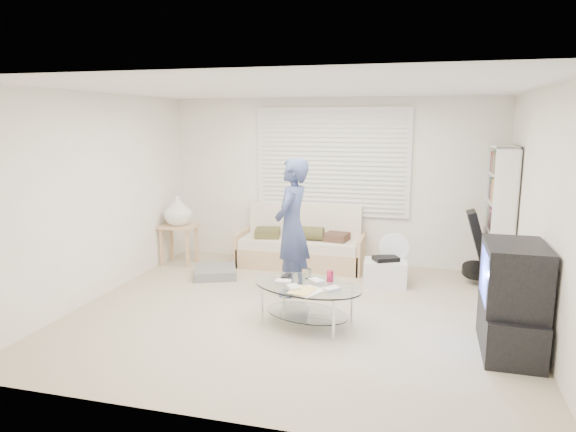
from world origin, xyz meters
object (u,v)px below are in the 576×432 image
(bookshelf, at_px, (499,217))
(coffee_table, at_px, (307,292))
(futon_sofa, at_px, (301,246))
(tv_unit, at_px, (512,300))

(bookshelf, height_order, coffee_table, bookshelf)
(futon_sofa, distance_m, tv_unit, 3.49)
(tv_unit, distance_m, coffee_table, 2.01)
(bookshelf, xyz_separation_m, coffee_table, (-2.12, -1.99, -0.56))
(futon_sofa, bearing_deg, bookshelf, -4.51)
(tv_unit, xyz_separation_m, coffee_table, (-2.00, 0.12, -0.14))
(coffee_table, bearing_deg, bookshelf, 43.17)
(coffee_table, bearing_deg, futon_sofa, 105.00)
(futon_sofa, xyz_separation_m, bookshelf, (2.71, -0.21, 0.63))
(futon_sofa, height_order, bookshelf, bookshelf)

